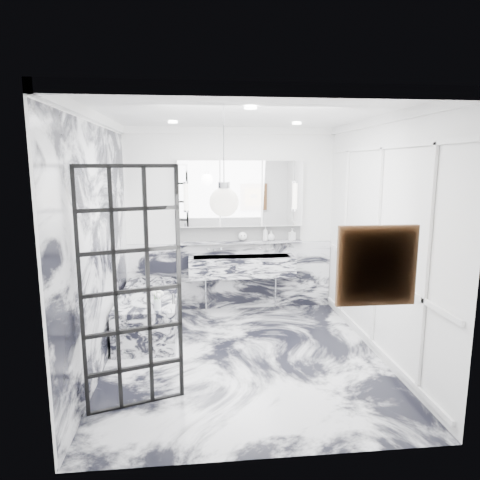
{
  "coord_description": "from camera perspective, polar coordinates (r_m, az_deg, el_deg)",
  "views": [
    {
      "loc": [
        -0.53,
        -4.74,
        2.26
      ],
      "look_at": [
        0.01,
        0.5,
        1.32
      ],
      "focal_mm": 32.0,
      "sensor_mm": 36.0,
      "label": 1
    }
  ],
  "objects": [
    {
      "name": "artwork",
      "position": [
        3.35,
        17.78,
        -3.28
      ],
      "size": [
        0.51,
        0.05,
        0.51
      ],
      "primitive_type": "cube",
      "color": "gold",
      "rests_on": "wall_front"
    },
    {
      "name": "soap_bottle_b",
      "position": [
        6.7,
        6.96,
        0.77
      ],
      "size": [
        0.11,
        0.11,
        0.18
      ],
      "primitive_type": "imported",
      "rotation": [
        0.0,
        0.0,
        0.41
      ],
      "color": "#4C4C51",
      "rests_on": "ledge"
    },
    {
      "name": "sconce_left",
      "position": [
        6.39,
        -7.2,
        5.71
      ],
      "size": [
        0.07,
        0.07,
        0.4
      ],
      "primitive_type": "cylinder",
      "color": "white",
      "rests_on": "mirror_cabinet"
    },
    {
      "name": "flower_vase",
      "position": [
        5.24,
        -10.95,
        -8.46
      ],
      "size": [
        0.09,
        0.09,
        0.12
      ],
      "primitive_type": "cylinder",
      "color": "silver",
      "rests_on": "bathtub"
    },
    {
      "name": "soap_bottle_c",
      "position": [
        6.64,
        4.17,
        0.59
      ],
      "size": [
        0.14,
        0.14,
        0.15
      ],
      "primitive_type": "imported",
      "rotation": [
        0.0,
        0.0,
        0.2
      ],
      "color": "silver",
      "rests_on": "ledge"
    },
    {
      "name": "subway_tile",
      "position": [
        6.64,
        0.03,
        0.96
      ],
      "size": [
        1.9,
        0.03,
        0.23
      ],
      "primitive_type": "cube",
      "color": "white",
      "rests_on": "wall_back"
    },
    {
      "name": "sconce_right",
      "position": [
        6.56,
        7.35,
        5.82
      ],
      "size": [
        0.07,
        0.07,
        0.4
      ],
      "primitive_type": "cylinder",
      "color": "white",
      "rests_on": "mirror_cabinet"
    },
    {
      "name": "amber_bottle",
      "position": [
        6.63,
        3.44,
        0.36
      ],
      "size": [
        0.04,
        0.04,
        0.1
      ],
      "primitive_type": "cylinder",
      "color": "#8C5919",
      "rests_on": "ledge"
    },
    {
      "name": "wall_back",
      "position": [
        6.61,
        -1.28,
        2.63
      ],
      "size": [
        3.6,
        0.0,
        3.6
      ],
      "primitive_type": "plane",
      "rotation": [
        1.57,
        0.0,
        0.0
      ],
      "color": "white",
      "rests_on": "floor"
    },
    {
      "name": "panel_molding",
      "position": [
        5.27,
        17.77,
        -0.88
      ],
      "size": [
        0.03,
        3.4,
        2.3
      ],
      "primitive_type": "cube",
      "color": "white",
      "rests_on": "floor"
    },
    {
      "name": "bathtub",
      "position": [
        6.01,
        -11.92,
        -9.43
      ],
      "size": [
        0.75,
        1.65,
        0.55
      ],
      "primitive_type": "cube",
      "color": "silver",
      "rests_on": "floor"
    },
    {
      "name": "marble_clad_back",
      "position": [
        6.76,
        -1.24,
        -4.77
      ],
      "size": [
        3.18,
        0.05,
        1.05
      ],
      "primitive_type": "cube",
      "color": "silver",
      "rests_on": "floor"
    },
    {
      "name": "mirror_cabinet",
      "position": [
        6.51,
        0.08,
        6.23
      ],
      "size": [
        1.9,
        0.16,
        1.0
      ],
      "primitive_type": "cube",
      "color": "white",
      "rests_on": "wall_back"
    },
    {
      "name": "trough_sink",
      "position": [
        6.51,
        0.23,
        -3.49
      ],
      "size": [
        1.6,
        0.45,
        0.3
      ],
      "primitive_type": "cube",
      "color": "silver",
      "rests_on": "wall_back"
    },
    {
      "name": "wall_left",
      "position": [
        4.93,
        -18.36,
        -0.46
      ],
      "size": [
        0.0,
        3.6,
        3.6
      ],
      "primitive_type": "plane",
      "rotation": [
        1.57,
        0.0,
        1.57
      ],
      "color": "white",
      "rests_on": "floor"
    },
    {
      "name": "wall_right",
      "position": [
        5.26,
        18.03,
        0.2
      ],
      "size": [
        0.0,
        3.6,
        3.6
      ],
      "primitive_type": "plane",
      "rotation": [
        1.57,
        0.0,
        -1.57
      ],
      "color": "white",
      "rests_on": "floor"
    },
    {
      "name": "soap_bottle_a",
      "position": [
        6.62,
        3.4,
        0.86
      ],
      "size": [
        0.1,
        0.1,
        0.22
      ],
      "primitive_type": "imported",
      "rotation": [
        0.0,
        0.0,
        -0.23
      ],
      "color": "#8C5919",
      "rests_on": "ledge"
    },
    {
      "name": "pendant_light",
      "position": [
        3.69,
        -2.13,
        5.09
      ],
      "size": [
        0.25,
        0.25,
        0.25
      ],
      "primitive_type": "sphere",
      "color": "white",
      "rests_on": "ceiling"
    },
    {
      "name": "marble_clad_left",
      "position": [
        4.94,
        -18.16,
        -1.14
      ],
      "size": [
        0.02,
        3.56,
        2.68
      ],
      "primitive_type": "cube",
      "color": "silver",
      "rests_on": "floor"
    },
    {
      "name": "face_pot",
      "position": [
        6.58,
        0.35,
        0.52
      ],
      "size": [
        0.14,
        0.14,
        0.14
      ],
      "primitive_type": "sphere",
      "color": "white",
      "rests_on": "ledge"
    },
    {
      "name": "crittall_door",
      "position": [
        4.03,
        -14.2,
        -6.62
      ],
      "size": [
        0.85,
        0.3,
        2.24
      ],
      "primitive_type": null,
      "rotation": [
        0.0,
        0.0,
        0.31
      ],
      "color": "black",
      "rests_on": "floor"
    },
    {
      "name": "ledge",
      "position": [
        6.6,
        0.08,
        -0.29
      ],
      "size": [
        1.9,
        0.14,
        0.04
      ],
      "primitive_type": "cube",
      "color": "silver",
      "rests_on": "wall_back"
    },
    {
      "name": "wall_front",
      "position": [
        3.11,
        4.15,
        -6.01
      ],
      "size": [
        3.6,
        0.0,
        3.6
      ],
      "primitive_type": "plane",
      "rotation": [
        -1.57,
        0.0,
        0.0
      ],
      "color": "white",
      "rests_on": "floor"
    },
    {
      "name": "ceiling",
      "position": [
        4.8,
        0.47,
        16.56
      ],
      "size": [
        3.6,
        3.6,
        0.0
      ],
      "primitive_type": "plane",
      "rotation": [
        3.14,
        0.0,
        0.0
      ],
      "color": "white",
      "rests_on": "wall_back"
    },
    {
      "name": "floor",
      "position": [
        5.28,
        0.42,
        -15.27
      ],
      "size": [
        3.6,
        3.6,
        0.0
      ],
      "primitive_type": "plane",
      "color": "silver",
      "rests_on": "ground"
    }
  ]
}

